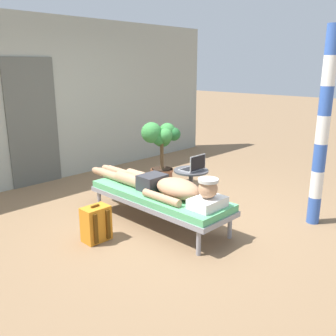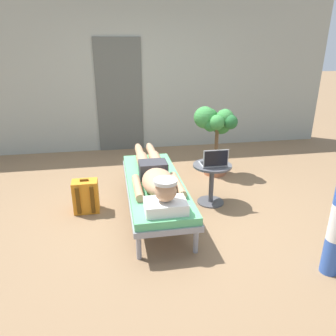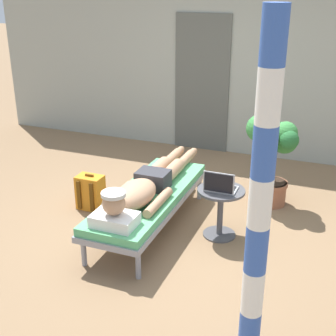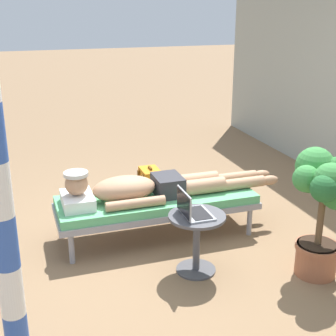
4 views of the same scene
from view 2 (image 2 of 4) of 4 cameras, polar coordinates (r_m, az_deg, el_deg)
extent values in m
plane|color=#846647|center=(4.03, 1.00, -7.02)|extent=(40.00, 40.00, 0.00)
cube|color=#999E93|center=(6.16, -6.24, 15.90)|extent=(7.60, 0.20, 2.70)
cube|color=#545651|center=(6.08, -8.67, 12.58)|extent=(0.84, 0.03, 2.04)
cylinder|color=gray|center=(4.62, -7.29, -1.43)|extent=(0.05, 0.05, 0.28)
cylinder|color=gray|center=(4.68, -0.50, -0.97)|extent=(0.05, 0.05, 0.28)
cylinder|color=gray|center=(3.09, -5.27, -13.72)|extent=(0.05, 0.05, 0.28)
cylinder|color=gray|center=(3.17, 5.02, -12.70)|extent=(0.05, 0.05, 0.28)
cube|color=gray|center=(3.78, -2.40, -3.75)|extent=(0.65, 1.94, 0.06)
cube|color=#59B272|center=(3.75, -2.42, -2.78)|extent=(0.63, 1.90, 0.08)
cube|color=white|center=(3.04, -0.43, -6.84)|extent=(0.40, 0.28, 0.11)
sphere|color=tan|center=(2.97, -0.44, -4.11)|extent=(0.21, 0.21, 0.21)
cylinder|color=silver|center=(2.93, -0.45, -2.42)|extent=(0.22, 0.22, 0.03)
ellipsoid|color=tan|center=(3.40, -1.71, -2.52)|extent=(0.35, 0.60, 0.23)
cylinder|color=tan|center=(3.45, -5.44, -3.51)|extent=(0.09, 0.55, 0.09)
cylinder|color=tan|center=(3.51, 1.73, -2.99)|extent=(0.09, 0.55, 0.09)
cube|color=#333338|center=(3.80, -2.69, -0.23)|extent=(0.33, 0.26, 0.19)
cylinder|color=tan|center=(4.12, -4.49, 1.13)|extent=(0.15, 0.42, 0.15)
cylinder|color=tan|center=(4.53, -5.06, 2.72)|extent=(0.11, 0.44, 0.11)
ellipsoid|color=tan|center=(4.81, -5.40, 3.73)|extent=(0.09, 0.20, 0.10)
cylinder|color=tan|center=(4.14, -2.15, 1.27)|extent=(0.15, 0.42, 0.15)
cylinder|color=tan|center=(4.55, -2.93, 2.85)|extent=(0.11, 0.44, 0.11)
ellipsoid|color=tan|center=(4.82, -3.38, 3.85)|extent=(0.09, 0.20, 0.10)
cylinder|color=#4C4C51|center=(4.17, 7.61, -6.01)|extent=(0.34, 0.34, 0.02)
cylinder|color=#4C4C51|center=(4.07, 7.78, -2.88)|extent=(0.06, 0.06, 0.48)
cylinder|color=#4C4C51|center=(3.97, 7.96, 0.45)|extent=(0.48, 0.48, 0.02)
cube|color=#A5A8AD|center=(3.96, 7.97, 0.72)|extent=(0.31, 0.22, 0.02)
cube|color=black|center=(3.97, 7.94, 0.91)|extent=(0.27, 0.15, 0.00)
cube|color=#A5A8AD|center=(3.82, 8.59, 1.71)|extent=(0.31, 0.01, 0.21)
cube|color=black|center=(3.81, 8.62, 1.67)|extent=(0.29, 0.00, 0.19)
cube|color=orange|center=(3.97, -14.51, -4.92)|extent=(0.30, 0.20, 0.40)
cube|color=orange|center=(4.11, -14.32, -5.07)|extent=(0.23, 0.04, 0.18)
cube|color=#56330C|center=(3.88, -15.82, -5.71)|extent=(0.04, 0.02, 0.34)
cube|color=#56330C|center=(3.87, -13.38, -5.57)|extent=(0.04, 0.02, 0.34)
cube|color=#56330C|center=(3.89, -14.79, -2.11)|extent=(0.10, 0.02, 0.02)
cylinder|color=#9E5B3D|center=(5.04, 8.44, 0.48)|extent=(0.34, 0.34, 0.28)
cylinder|color=#9E5B3D|center=(5.00, 8.52, 1.77)|extent=(0.37, 0.37, 0.04)
cylinder|color=#332319|center=(5.00, 8.53, 2.04)|extent=(0.31, 0.31, 0.01)
cylinder|color=brown|center=(4.93, 8.67, 4.49)|extent=(0.06, 0.06, 0.46)
sphere|color=#38843D|center=(4.84, 10.16, 8.80)|extent=(0.27, 0.27, 0.27)
sphere|color=#2D7233|center=(4.96, 9.49, 7.76)|extent=(0.30, 0.30, 0.30)
sphere|color=#2D7233|center=(4.95, 7.60, 9.22)|extent=(0.22, 0.22, 0.22)
sphere|color=#38843D|center=(4.80, 6.61, 8.99)|extent=(0.33, 0.33, 0.33)
sphere|color=#2D7233|center=(4.76, 7.63, 7.69)|extent=(0.21, 0.21, 0.21)
sphere|color=#38843D|center=(4.70, 8.78, 8.09)|extent=(0.22, 0.22, 0.22)
sphere|color=#23602D|center=(4.79, 11.12, 8.09)|extent=(0.22, 0.22, 0.22)
cylinder|color=#3359B2|center=(3.24, 27.19, -13.82)|extent=(0.15, 0.15, 0.34)
camera|label=1|loc=(2.55, -92.87, -0.94)|focal=39.59mm
camera|label=3|loc=(2.39, 98.72, 11.25)|focal=49.34mm
camera|label=4|loc=(5.04, 57.28, 15.33)|focal=51.28mm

